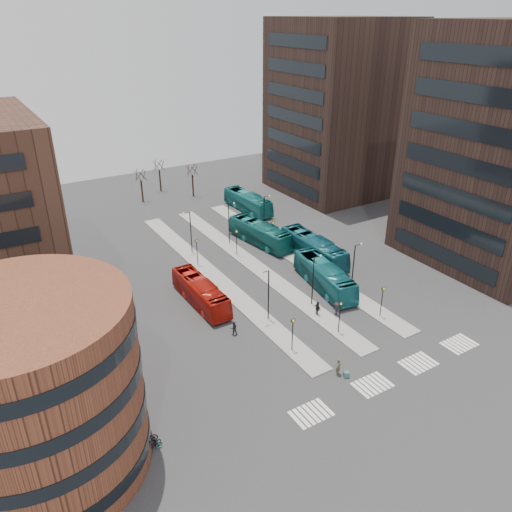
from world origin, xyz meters
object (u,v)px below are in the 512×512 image
teal_bus_d (248,202)px  commuter_c (336,309)px  traveller (339,367)px  bicycle_mid (147,437)px  red_bus (201,292)px  teal_bus_c (314,249)px  teal_bus_b (260,233)px  teal_bus_a (324,276)px  commuter_b (318,309)px  commuter_a (234,328)px  suitcase (346,374)px  bicycle_near (152,446)px  bicycle_far (151,446)px

teal_bus_d → commuter_c: (-8.08, -33.28, -0.82)m
traveller → bicycle_mid: 18.28m
red_bus → teal_bus_c: teal_bus_c is taller
teal_bus_b → teal_bus_a: bearing=-98.7°
commuter_b → bicycle_mid: bearing=111.8°
teal_bus_c → commuter_b: bearing=-124.2°
teal_bus_a → teal_bus_d: (5.44, 27.76, -0.03)m
commuter_a → suitcase: bearing=136.8°
teal_bus_c → bicycle_near: teal_bus_c is taller
commuter_a → bicycle_near: commuter_a is taller
suitcase → traveller: size_ratio=0.34×
red_bus → teal_bus_c: bearing=6.5°
teal_bus_b → bicycle_mid: (-27.47, -27.45, -1.11)m
teal_bus_d → red_bus: bearing=-134.3°
commuter_c → bicycle_near: commuter_c is taller
commuter_c → bicycle_mid: commuter_c is taller
suitcase → teal_bus_c: 24.54m
commuter_a → bicycle_mid: bearing=56.2°
traveller → bicycle_mid: traveller is taller
bicycle_mid → traveller: bearing=-79.8°
red_bus → teal_bus_a: 15.27m
teal_bus_c → commuter_b: (-8.07, -11.43, -0.83)m
teal_bus_a → commuter_b: size_ratio=6.53×
teal_bus_c → commuter_b: teal_bus_c is taller
red_bus → bicycle_far: bearing=-126.4°
commuter_c → bicycle_near: size_ratio=0.90×
teal_bus_b → bicycle_far: 39.52m
teal_bus_b → commuter_a: teal_bus_b is taller
teal_bus_c → teal_bus_b: bearing=113.1°
commuter_a → bicycle_mid: size_ratio=0.90×
teal_bus_a → red_bus: bearing=171.7°
red_bus → teal_bus_b: teal_bus_b is taller
teal_bus_c → commuter_b: 14.02m
suitcase → red_bus: (-5.87, 18.94, 1.20)m
teal_bus_d → bicycle_mid: teal_bus_d is taller
commuter_a → bicycle_far: commuter_a is taller
red_bus → teal_bus_d: teal_bus_d is taller
teal_bus_d → traveller: (-14.57, -41.50, -0.68)m
commuter_b → teal_bus_a: bearing=-41.4°
commuter_b → traveller: bearing=156.6°
bicycle_near → bicycle_mid: bearing=-0.7°
teal_bus_d → bicycle_near: bearing=-132.2°
commuter_b → bicycle_far: (-22.78, -8.59, -0.41)m
bicycle_mid → red_bus: bearing=-22.4°
suitcase → bicycle_near: bicycle_near is taller
teal_bus_b → commuter_c: 20.91m
teal_bus_a → traveller: bearing=-114.7°
teal_bus_d → commuter_a: teal_bus_d is taller
teal_bus_c → bicycle_near: (-30.86, -20.08, -1.27)m
suitcase → teal_bus_d: (14.16, 42.18, 1.28)m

